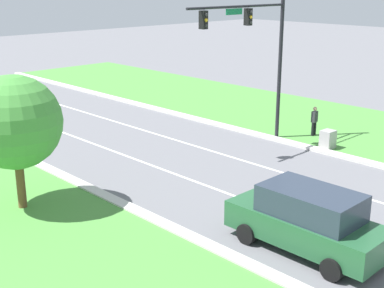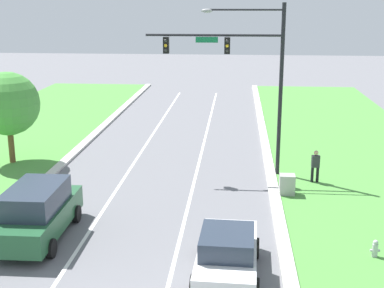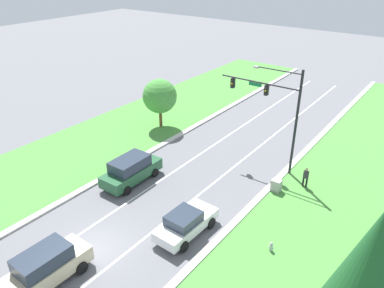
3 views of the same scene
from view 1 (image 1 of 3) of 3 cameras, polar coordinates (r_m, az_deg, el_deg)
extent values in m
cylinder|color=black|center=(28.64, 9.39, 8.93)|extent=(0.20, 0.20, 8.65)
cylinder|color=black|center=(25.79, 5.04, 14.40)|extent=(6.72, 0.12, 0.12)
cube|color=#147042|center=(25.55, 4.52, 13.90)|extent=(1.10, 0.04, 0.28)
cube|color=black|center=(26.33, 6.00, 13.34)|extent=(0.28, 0.32, 0.80)
sphere|color=#2D2D2D|center=(26.20, 6.31, 13.82)|extent=(0.16, 0.16, 0.16)
sphere|color=yellow|center=(26.22, 6.30, 13.31)|extent=(0.16, 0.16, 0.16)
sphere|color=#2D2D2D|center=(26.23, 6.28, 12.81)|extent=(0.16, 0.16, 0.16)
cube|color=black|center=(24.10, 1.22, 13.10)|extent=(0.28, 0.32, 0.80)
sphere|color=#2D2D2D|center=(23.97, 1.52, 13.63)|extent=(0.16, 0.16, 0.16)
sphere|color=yellow|center=(23.99, 1.52, 13.08)|extent=(0.16, 0.16, 0.16)
sphere|color=#2D2D2D|center=(24.00, 1.51, 12.52)|extent=(0.16, 0.16, 0.16)
cube|color=#235633|center=(17.41, 12.02, -8.68)|extent=(2.06, 5.12, 0.88)
cube|color=#283342|center=(16.99, 12.56, -6.15)|extent=(1.84, 3.08, 0.86)
cylinder|color=black|center=(19.13, 9.64, -7.58)|extent=(0.25, 0.69, 0.69)
cylinder|color=black|center=(17.71, 5.83, -9.50)|extent=(0.25, 0.69, 0.69)
cylinder|color=black|center=(17.69, 18.05, -10.35)|extent=(0.25, 0.69, 0.69)
cylinder|color=black|center=(16.14, 14.69, -12.81)|extent=(0.25, 0.69, 0.69)
cube|color=#9E9E99|center=(27.95, 14.28, 0.41)|extent=(0.70, 0.60, 1.01)
cylinder|color=black|center=(30.04, 12.74, 1.49)|extent=(0.14, 0.14, 0.84)
cylinder|color=black|center=(30.26, 12.97, 1.59)|extent=(0.14, 0.14, 0.84)
cube|color=#333338|center=(29.97, 12.94, 2.87)|extent=(0.40, 0.26, 0.60)
sphere|color=tan|center=(29.87, 13.00, 3.68)|extent=(0.22, 0.22, 0.22)
cylinder|color=brown|center=(20.89, -17.81, -3.97)|extent=(0.32, 0.32, 2.08)
sphere|color=#47933D|center=(20.21, -18.40, 2.22)|extent=(3.43, 3.43, 3.43)
camera|label=2|loc=(22.71, 72.20, 6.56)|focal=50.00mm
camera|label=3|loc=(33.95, 66.18, 20.84)|focal=35.00mm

